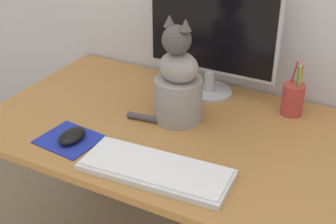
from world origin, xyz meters
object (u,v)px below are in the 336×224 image
(monitor, at_px, (212,30))
(cat, at_px, (178,84))
(computer_mouse_left, at_px, (72,136))
(pen_cup, at_px, (293,99))
(keyboard, at_px, (156,169))

(monitor, bearing_deg, cat, -93.79)
(computer_mouse_left, distance_m, cat, 0.37)
(pen_cup, bearing_deg, computer_mouse_left, -138.60)
(computer_mouse_left, height_order, pen_cup, pen_cup)
(keyboard, relative_size, computer_mouse_left, 4.13)
(monitor, xyz_separation_m, keyboard, (0.07, -0.52, -0.23))
(monitor, xyz_separation_m, pen_cup, (0.31, -0.01, -0.18))
(cat, bearing_deg, keyboard, -62.03)
(keyboard, distance_m, computer_mouse_left, 0.31)
(keyboard, bearing_deg, cat, 101.80)
(keyboard, relative_size, pen_cup, 2.36)
(keyboard, bearing_deg, monitor, 93.56)
(monitor, height_order, keyboard, monitor)
(keyboard, height_order, cat, cat)
(keyboard, distance_m, cat, 0.33)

